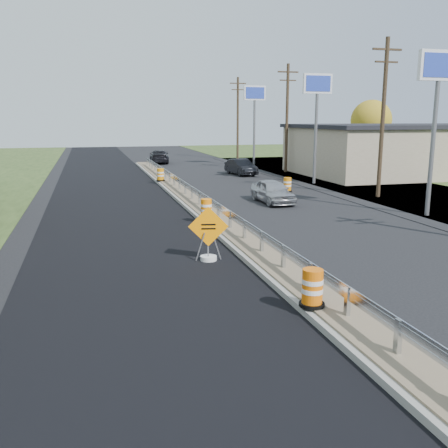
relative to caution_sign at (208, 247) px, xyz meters
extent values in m
plane|color=black|center=(1.89, 1.91, -0.48)|extent=(140.00, 140.00, 0.00)
cube|color=black|center=(-2.51, 11.91, -0.47)|extent=(7.20, 120.00, 0.01)
cube|color=gray|center=(1.89, 9.91, -0.39)|extent=(1.60, 55.00, 0.18)
cube|color=brown|center=(1.89, 9.91, -0.27)|extent=(1.25, 55.00, 0.05)
cube|color=silver|center=(1.89, -8.09, 0.10)|extent=(0.10, 0.15, 0.70)
cube|color=silver|center=(1.89, -6.09, 0.10)|extent=(0.10, 0.15, 0.70)
cube|color=silver|center=(1.89, -4.09, 0.10)|extent=(0.10, 0.15, 0.70)
cube|color=silver|center=(1.89, -2.09, 0.10)|extent=(0.10, 0.15, 0.70)
cube|color=silver|center=(1.89, -0.09, 0.10)|extent=(0.10, 0.15, 0.70)
cube|color=silver|center=(1.89, 1.91, 0.10)|extent=(0.10, 0.15, 0.70)
cube|color=silver|center=(1.89, 3.91, 0.10)|extent=(0.10, 0.15, 0.70)
cube|color=silver|center=(1.89, 5.91, 0.10)|extent=(0.10, 0.15, 0.70)
cube|color=silver|center=(1.89, 7.91, 0.10)|extent=(0.10, 0.15, 0.70)
cube|color=silver|center=(1.89, 9.91, 0.10)|extent=(0.10, 0.15, 0.70)
cube|color=silver|center=(1.89, 11.91, 0.10)|extent=(0.10, 0.15, 0.70)
cube|color=silver|center=(1.89, 13.91, 0.10)|extent=(0.10, 0.15, 0.70)
cube|color=silver|center=(1.89, 15.91, 0.10)|extent=(0.10, 0.15, 0.70)
cube|color=silver|center=(1.89, 17.91, 0.10)|extent=(0.10, 0.15, 0.70)
cube|color=silver|center=(1.89, 19.91, 0.10)|extent=(0.10, 0.15, 0.70)
cube|color=silver|center=(1.89, 21.91, 0.10)|extent=(0.10, 0.15, 0.70)
cube|color=silver|center=(1.89, 23.91, 0.10)|extent=(0.10, 0.15, 0.70)
cube|color=silver|center=(1.89, 25.91, 0.10)|extent=(0.10, 0.15, 0.70)
cube|color=silver|center=(1.89, 27.91, 0.10)|extent=(0.10, 0.15, 0.70)
cube|color=silver|center=(1.89, 29.91, 0.10)|extent=(0.10, 0.15, 0.70)
cube|color=silver|center=(1.89, 31.91, 0.10)|extent=(0.10, 0.15, 0.70)
cube|color=silver|center=(1.89, 33.91, 0.10)|extent=(0.10, 0.15, 0.70)
cube|color=silver|center=(1.89, 10.91, 0.30)|extent=(0.04, 46.00, 0.34)
cube|color=silver|center=(1.89, 10.91, 0.22)|extent=(0.06, 46.00, 0.03)
cube|color=silver|center=(1.89, 10.91, 0.38)|extent=(0.06, 46.00, 0.03)
cube|color=tan|center=(22.89, 21.91, 1.52)|extent=(18.00, 12.00, 4.00)
cube|color=black|center=(22.89, 21.91, 3.64)|extent=(18.50, 12.50, 0.30)
cube|color=black|center=(13.94, 21.91, 1.12)|extent=(0.08, 7.20, 2.20)
cylinder|color=slate|center=(12.39, 4.91, 2.92)|extent=(0.22, 0.22, 6.80)
cube|color=white|center=(12.39, 4.91, 6.72)|extent=(2.20, 0.25, 1.40)
cube|color=#263FB2|center=(12.39, 4.91, 6.72)|extent=(1.90, 0.30, 1.10)
cylinder|color=slate|center=(12.39, 17.91, 2.92)|extent=(0.22, 0.22, 6.80)
cube|color=white|center=(12.39, 17.91, 6.72)|extent=(2.20, 0.25, 1.40)
cube|color=#263FB2|center=(12.39, 17.91, 6.72)|extent=(1.90, 0.30, 1.10)
cylinder|color=slate|center=(12.39, 31.91, 2.92)|extent=(0.22, 0.22, 6.80)
cube|color=white|center=(12.39, 31.91, 6.72)|extent=(2.20, 0.25, 1.40)
cube|color=#263FB2|center=(12.39, 31.91, 6.72)|extent=(1.90, 0.30, 1.10)
cylinder|color=#473523|center=(13.39, 10.91, 4.22)|extent=(0.26, 0.26, 9.40)
cube|color=#473523|center=(13.39, 10.91, 8.22)|extent=(1.90, 0.12, 0.12)
cube|color=#473523|center=(13.39, 10.91, 7.52)|extent=(1.50, 0.10, 0.10)
cylinder|color=#473523|center=(13.39, 25.91, 4.22)|extent=(0.26, 0.26, 9.40)
cube|color=#473523|center=(13.39, 25.91, 8.22)|extent=(1.90, 0.12, 0.12)
cube|color=#473523|center=(13.39, 25.91, 7.52)|extent=(1.50, 0.10, 0.10)
cylinder|color=#473523|center=(13.39, 40.91, 4.22)|extent=(0.26, 0.26, 9.40)
cube|color=#473523|center=(13.39, 40.91, 8.22)|extent=(1.90, 0.12, 0.12)
cube|color=#473523|center=(13.39, 40.91, 7.52)|extent=(1.50, 0.10, 0.10)
cylinder|color=#473523|center=(27.89, 35.91, 1.06)|extent=(0.36, 0.36, 3.08)
sphere|color=gold|center=(27.89, 35.91, 4.07)|extent=(4.62, 4.62, 4.62)
cylinder|color=white|center=(0.00, 0.00, -0.40)|extent=(0.57, 0.57, 0.16)
cube|color=slate|center=(-0.28, 0.00, 0.03)|extent=(0.34, 0.11, 0.98)
cube|color=slate|center=(0.28, 0.00, 0.03)|extent=(0.34, 0.11, 0.98)
cube|color=slate|center=(0.00, 0.05, 0.03)|extent=(0.09, 0.25, 1.00)
cube|color=orange|center=(0.00, 0.00, 0.72)|extent=(1.33, 0.33, 1.36)
cube|color=black|center=(0.00, -0.02, 0.79)|extent=(0.48, 0.11, 0.05)
cube|color=black|center=(0.00, -0.02, 0.65)|extent=(0.48, 0.11, 0.05)
cylinder|color=black|center=(1.34, -5.34, -0.20)|extent=(0.64, 0.64, 0.09)
cylinder|color=orange|center=(1.34, -5.34, 0.24)|extent=(0.51, 0.51, 0.90)
cylinder|color=white|center=(1.34, -5.34, 0.39)|extent=(0.53, 0.53, 0.12)
cylinder|color=white|center=(1.34, -5.34, 0.16)|extent=(0.53, 0.53, 0.12)
cylinder|color=black|center=(1.34, 5.98, -0.20)|extent=(0.63, 0.63, 0.08)
cylinder|color=orange|center=(1.34, 5.98, 0.24)|extent=(0.50, 0.50, 0.88)
cylinder|color=white|center=(1.34, 5.98, 0.38)|extent=(0.52, 0.52, 0.12)
cylinder|color=white|center=(1.34, 5.98, 0.15)|extent=(0.52, 0.52, 0.12)
cylinder|color=black|center=(1.34, 20.71, -0.20)|extent=(0.63, 0.63, 0.08)
cylinder|color=orange|center=(1.34, 20.71, 0.23)|extent=(0.50, 0.50, 0.88)
cylinder|color=white|center=(1.34, 20.71, 0.38)|extent=(0.52, 0.52, 0.11)
cylinder|color=white|center=(1.34, 20.71, 0.15)|extent=(0.52, 0.52, 0.11)
cylinder|color=black|center=(8.89, 14.58, -0.43)|extent=(0.64, 0.64, 0.09)
cylinder|color=orange|center=(8.89, 14.58, 0.01)|extent=(0.51, 0.51, 0.89)
cylinder|color=white|center=(8.89, 14.58, 0.16)|extent=(0.53, 0.53, 0.12)
cylinder|color=white|center=(8.89, 14.58, -0.07)|extent=(0.53, 0.53, 0.12)
imported|color=#B6B6BB|center=(6.35, 10.64, 0.19)|extent=(1.67, 3.97, 1.34)
imported|color=black|center=(8.89, 25.01, 0.19)|extent=(1.95, 4.23, 1.34)
imported|color=black|center=(3.69, 38.21, 0.23)|extent=(2.53, 5.09, 1.42)
camera|label=1|loc=(-3.82, -15.99, 4.30)|focal=40.00mm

